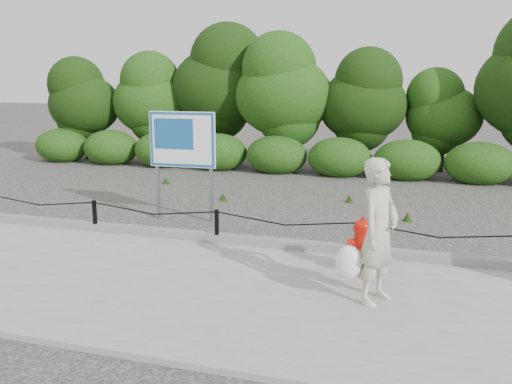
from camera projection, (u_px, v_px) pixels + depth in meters
name	position (u px, v px, depth m)	size (l,w,h in m)	color
ground	(217.00, 246.00, 9.70)	(90.00, 90.00, 0.00)	#2D2B28
sidewalk	(167.00, 284.00, 7.82)	(14.00, 4.00, 0.08)	gray
curb	(218.00, 238.00, 9.72)	(14.00, 0.22, 0.14)	slate
chain_barrier	(217.00, 222.00, 9.60)	(10.06, 0.06, 0.60)	black
treeline	(337.00, 91.00, 17.31)	(20.16, 3.84, 4.82)	black
fire_hydrant	(362.00, 246.00, 8.11)	(0.51, 0.51, 0.85)	#B91106
pedestrian	(377.00, 233.00, 6.95)	(0.87, 0.82, 1.91)	beige
advertising_sign	(182.00, 144.00, 11.15)	(1.43, 0.17, 2.29)	slate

